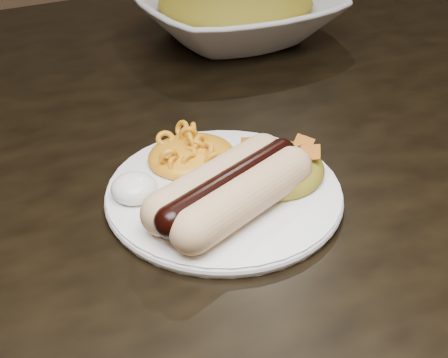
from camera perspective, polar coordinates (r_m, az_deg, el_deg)
name	(u,v)px	position (r m, az deg, el deg)	size (l,w,h in m)	color
table	(80,226)	(0.68, -13.03, -4.21)	(1.60, 0.90, 0.75)	black
plate	(224,194)	(0.54, 0.00, -1.34)	(0.20, 0.20, 0.01)	white
hotdog	(231,188)	(0.51, 0.61, -0.83)	(0.13, 0.11, 0.04)	#FBBB8C
mac_and_cheese	(191,145)	(0.57, -3.00, 3.10)	(0.08, 0.07, 0.03)	orange
sour_cream	(134,184)	(0.53, -8.26, -0.49)	(0.04, 0.04, 0.02)	white
taco_salad	(275,161)	(0.55, 4.68, 1.69)	(0.09, 0.09, 0.04)	orange
serving_bowl	(235,13)	(0.87, 1.03, 14.97)	(0.27, 0.27, 0.07)	white
bowl_filling	(235,0)	(0.87, 1.04, 16.05)	(0.21, 0.21, 0.05)	orange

